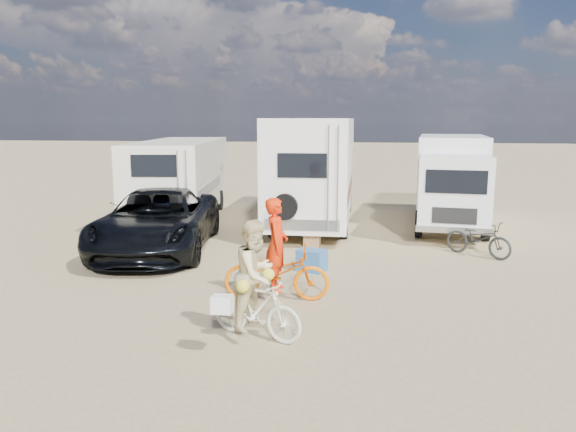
# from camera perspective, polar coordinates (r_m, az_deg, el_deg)

# --- Properties ---
(ground) EXTENTS (140.00, 140.00, 0.00)m
(ground) POSITION_cam_1_polar(r_m,az_deg,el_deg) (10.66, -0.25, -8.03)
(ground) COLOR tan
(ground) RESTS_ON ground
(rv_main) EXTENTS (2.30, 7.65, 3.32)m
(rv_main) POSITION_cam_1_polar(r_m,az_deg,el_deg) (17.54, 2.83, 4.65)
(rv_main) COLOR white
(rv_main) RESTS_ON ground
(rv_left) EXTENTS (3.09, 7.05, 2.61)m
(rv_left) POSITION_cam_1_polar(r_m,az_deg,el_deg) (18.40, -11.10, 3.62)
(rv_left) COLOR beige
(rv_left) RESTS_ON ground
(box_truck) EXTENTS (2.72, 6.42, 2.78)m
(box_truck) POSITION_cam_1_polar(r_m,az_deg,el_deg) (17.63, 16.65, 3.38)
(box_truck) COLOR white
(box_truck) RESTS_ON ground
(dark_suv) EXTENTS (3.35, 5.88, 1.55)m
(dark_suv) POSITION_cam_1_polar(r_m,az_deg,el_deg) (14.24, -13.39, -0.48)
(dark_suv) COLOR black
(dark_suv) RESTS_ON ground
(bike_man) EXTENTS (1.99, 0.81, 1.02)m
(bike_man) POSITION_cam_1_polar(r_m,az_deg,el_deg) (10.15, -1.20, -5.94)
(bike_man) COLOR #D65900
(bike_man) RESTS_ON ground
(bike_woman) EXTENTS (1.62, 0.99, 0.94)m
(bike_woman) POSITION_cam_1_polar(r_m,az_deg,el_deg) (8.45, -3.33, -9.58)
(bike_woman) COLOR beige
(bike_woman) RESTS_ON ground
(rider_man) EXTENTS (0.46, 0.66, 1.73)m
(rider_man) POSITION_cam_1_polar(r_m,az_deg,el_deg) (10.06, -1.21, -3.99)
(rider_man) COLOR red
(rider_man) RESTS_ON ground
(rider_woman) EXTENTS (0.88, 0.98, 1.66)m
(rider_woman) POSITION_cam_1_polar(r_m,az_deg,el_deg) (8.33, -3.35, -7.25)
(rider_woman) COLOR beige
(rider_woman) RESTS_ON ground
(bike_parked) EXTENTS (1.68, 1.46, 0.88)m
(bike_parked) POSITION_cam_1_polar(r_m,az_deg,el_deg) (14.13, 19.19, -2.24)
(bike_parked) COLOR #232523
(bike_parked) RESTS_ON ground
(cooler) EXTENTS (0.71, 0.62, 0.47)m
(cooler) POSITION_cam_1_polar(r_m,az_deg,el_deg) (12.12, 2.50, -4.64)
(cooler) COLOR #2E5D94
(cooler) RESTS_ON ground
(crate) EXTENTS (0.43, 0.43, 0.33)m
(crate) POSITION_cam_1_polar(r_m,az_deg,el_deg) (14.40, 2.52, -2.56)
(crate) COLOR #98704C
(crate) RESTS_ON ground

